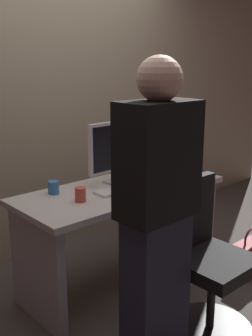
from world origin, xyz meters
The scene contains 13 objects.
ground_plane centered at (0.00, 0.00, 0.00)m, with size 9.00×9.00×0.00m, color #4C4742.
wall_back centered at (0.00, 0.91, 1.50)m, with size 6.40×0.10×3.00m, color tan.
desk centered at (0.00, 0.00, 0.52)m, with size 1.52×0.65×0.74m.
office_chair centered at (0.01, -0.75, 0.43)m, with size 0.52×0.52×0.94m.
person_at_desk centered at (-0.42, -0.75, 0.84)m, with size 0.40×0.24×1.64m.
monitor centered at (0.06, 0.10, 1.00)m, with size 0.54×0.15×0.46m.
keyboard centered at (-0.03, -0.06, 0.75)m, with size 0.43×0.13×0.02m, color white.
mouse centered at (0.25, -0.06, 0.76)m, with size 0.06×0.10×0.03m, color black.
cup_near_keyboard centered at (-0.40, -0.06, 0.79)m, with size 0.07×0.07×0.09m, color #D84C3F.
cup_by_monitor centered at (-0.44, 0.19, 0.78)m, with size 0.08×0.08×0.09m, color #3372B2.
book_stack centered at (0.52, 0.19, 0.81)m, with size 0.24×0.19×0.14m.
cell_phone centered at (0.45, -0.16, 0.74)m, with size 0.07×0.14×0.01m, color black.
handbag centered at (0.82, -0.57, 0.14)m, with size 0.34×0.14×0.38m.
Camera 1 is at (-1.83, -2.08, 1.61)m, focal length 43.81 mm.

